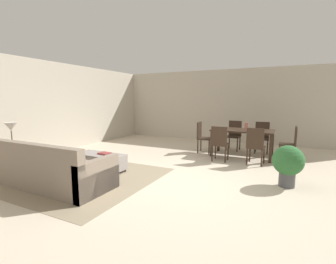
# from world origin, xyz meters

# --- Properties ---
(ground_plane) EXTENTS (10.80, 10.80, 0.00)m
(ground_plane) POSITION_xyz_m (0.00, 0.00, 0.00)
(ground_plane) COLOR beige
(wall_back) EXTENTS (9.00, 0.12, 2.70)m
(wall_back) POSITION_xyz_m (0.00, 5.00, 1.35)
(wall_back) COLOR #BCB2A0
(wall_back) RESTS_ON ground_plane
(wall_left) EXTENTS (0.12, 11.00, 2.70)m
(wall_left) POSITION_xyz_m (-4.50, 0.50, 1.35)
(wall_left) COLOR #BCB2A0
(wall_left) RESTS_ON ground_plane
(area_rug) EXTENTS (3.00, 2.80, 0.01)m
(area_rug) POSITION_xyz_m (-1.95, -0.66, 0.00)
(area_rug) COLOR gray
(area_rug) RESTS_ON ground_plane
(couch) EXTENTS (2.23, 0.95, 0.86)m
(couch) POSITION_xyz_m (-2.02, -1.25, 0.29)
(couch) COLOR gray
(couch) RESTS_ON ground_plane
(ottoman_table) EXTENTS (1.16, 0.48, 0.39)m
(ottoman_table) POSITION_xyz_m (-1.89, -0.13, 0.22)
(ottoman_table) COLOR gray
(ottoman_table) RESTS_ON ground_plane
(side_table) EXTENTS (0.40, 0.40, 0.59)m
(side_table) POSITION_xyz_m (-3.43, -1.10, 0.46)
(side_table) COLOR olive
(side_table) RESTS_ON ground_plane
(table_lamp) EXTENTS (0.26, 0.26, 0.53)m
(table_lamp) POSITION_xyz_m (-3.43, -1.10, 1.00)
(table_lamp) COLOR brown
(table_lamp) RESTS_ON side_table
(dining_table) EXTENTS (1.64, 0.88, 0.76)m
(dining_table) POSITION_xyz_m (0.72, 2.71, 0.67)
(dining_table) COLOR #332319
(dining_table) RESTS_ON ground_plane
(dining_chair_near_left) EXTENTS (0.41, 0.41, 0.92)m
(dining_chair_near_left) POSITION_xyz_m (0.29, 1.90, 0.52)
(dining_chair_near_left) COLOR #332319
(dining_chair_near_left) RESTS_ON ground_plane
(dining_chair_near_right) EXTENTS (0.42, 0.42, 0.92)m
(dining_chair_near_right) POSITION_xyz_m (1.16, 1.94, 0.52)
(dining_chair_near_right) COLOR #332319
(dining_chair_near_right) RESTS_ON ground_plane
(dining_chair_far_left) EXTENTS (0.42, 0.42, 0.92)m
(dining_chair_far_left) POSITION_xyz_m (0.33, 3.54, 0.52)
(dining_chair_far_left) COLOR #332319
(dining_chair_far_left) RESTS_ON ground_plane
(dining_chair_far_right) EXTENTS (0.43, 0.43, 0.92)m
(dining_chair_far_right) POSITION_xyz_m (1.16, 3.52, 0.52)
(dining_chair_far_right) COLOR #332319
(dining_chair_far_right) RESTS_ON ground_plane
(dining_chair_head_east) EXTENTS (0.41, 0.41, 0.92)m
(dining_chair_head_east) POSITION_xyz_m (1.94, 2.74, 0.52)
(dining_chair_head_east) COLOR #332319
(dining_chair_head_east) RESTS_ON ground_plane
(dining_chair_head_west) EXTENTS (0.42, 0.42, 0.92)m
(dining_chair_head_west) POSITION_xyz_m (-0.45, 2.72, 0.52)
(dining_chair_head_west) COLOR #332319
(dining_chair_head_west) RESTS_ON ground_plane
(vase_centerpiece) EXTENTS (0.10, 0.10, 0.20)m
(vase_centerpiece) POSITION_xyz_m (0.81, 2.72, 0.86)
(vase_centerpiece) COLOR #B26659
(vase_centerpiece) RESTS_ON dining_table
(book_on_ottoman) EXTENTS (0.28, 0.23, 0.03)m
(book_on_ottoman) POSITION_xyz_m (-1.79, -0.09, 0.41)
(book_on_ottoman) COLOR maroon
(book_on_ottoman) RESTS_ON ottoman_table
(potted_plant) EXTENTS (0.55, 0.55, 0.77)m
(potted_plant) POSITION_xyz_m (1.87, 0.67, 0.46)
(potted_plant) COLOR #4C4C51
(potted_plant) RESTS_ON ground_plane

